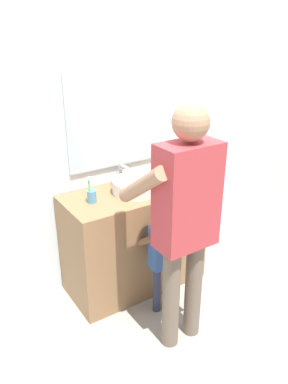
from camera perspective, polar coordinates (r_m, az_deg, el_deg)
ground_plane at (r=3.29m, az=1.48°, el=-15.75°), size 14.00×14.00×0.00m
back_wall at (r=3.16m, az=-4.72°, el=10.04°), size 4.40×0.10×2.70m
vanity_cabinet at (r=3.25m, az=-1.45°, el=-6.99°), size 1.14×0.54×0.87m
sink_basin at (r=3.01m, az=-1.35°, el=0.91°), size 0.36×0.36×0.11m
faucet at (r=3.18m, az=-3.41°, el=2.58°), size 0.18×0.14×0.18m
toothbrush_cup at (r=2.88m, az=-7.78°, el=-0.59°), size 0.07×0.07×0.21m
child_toddler at (r=2.92m, az=2.73°, el=-8.87°), size 0.27×0.27×0.87m
adult_parent at (r=2.42m, az=6.08°, el=-2.80°), size 0.52×0.55×1.69m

